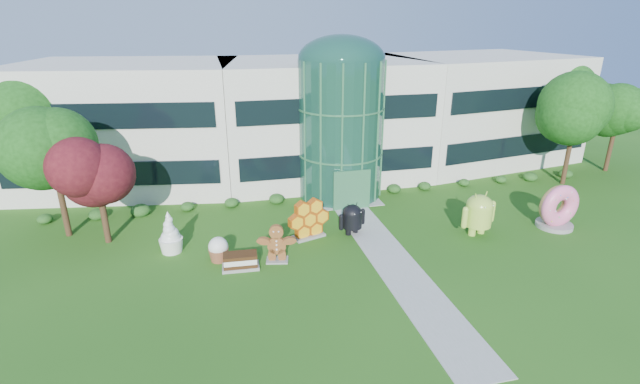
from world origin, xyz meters
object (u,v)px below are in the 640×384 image
object	(u,v)px
android_black	(352,217)
gingerbread	(277,243)
donut	(558,206)
android_green	(479,212)

from	to	relation	value
android_black	gingerbread	distance (m)	5.48
donut	gingerbread	bearing A→B (deg)	175.76
donut	gingerbread	size ratio (longest dim) A/B	1.22
android_green	donut	distance (m)	5.36
gingerbread	donut	bearing A→B (deg)	12.76
android_black	gingerbread	bearing A→B (deg)	-174.07
android_green	gingerbread	size ratio (longest dim) A/B	1.26
donut	gingerbread	xyz separation A→B (m)	(-17.76, -0.25, -0.35)
android_green	android_black	bearing A→B (deg)	153.71
android_green	donut	world-z (taller)	android_green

